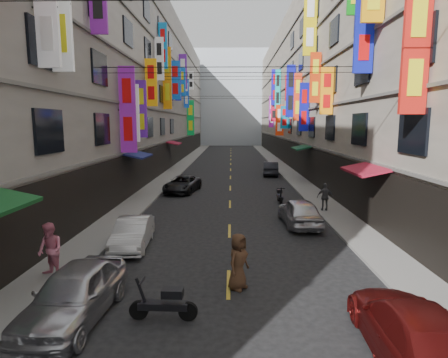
{
  "coord_description": "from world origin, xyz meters",
  "views": [
    {
      "loc": [
        0.08,
        0.62,
        5.1
      ],
      "look_at": [
        -0.12,
        10.51,
        3.63
      ],
      "focal_mm": 30.0,
      "sensor_mm": 36.0,
      "label": 1
    }
  ],
  "objects_px": {
    "car_right_far": "(271,168)",
    "pedestrian_crossing": "(238,261)",
    "car_right_mid": "(299,212)",
    "scooter_far_right": "(280,196)",
    "car_right_near": "(412,331)",
    "pedestrian_lfar": "(50,250)",
    "pedestrian_rfar": "(325,197)",
    "car_left_far": "(182,184)",
    "scooter_crossing": "(164,304)",
    "car_left_near": "(74,294)",
    "car_left_mid": "(133,233)"
  },
  "relations": [
    {
      "from": "car_right_far",
      "to": "pedestrian_crossing",
      "type": "height_order",
      "value": "pedestrian_crossing"
    },
    {
      "from": "scooter_crossing",
      "to": "pedestrian_crossing",
      "type": "bearing_deg",
      "value": -43.74
    },
    {
      "from": "pedestrian_rfar",
      "to": "pedestrian_lfar",
      "type": "bearing_deg",
      "value": 42.24
    },
    {
      "from": "car_left_near",
      "to": "car_right_mid",
      "type": "xyz_separation_m",
      "value": [
        7.52,
        9.33,
        -0.02
      ]
    },
    {
      "from": "car_left_far",
      "to": "pedestrian_rfar",
      "type": "distance_m",
      "value": 11.05
    },
    {
      "from": "car_right_mid",
      "to": "pedestrian_lfar",
      "type": "relative_size",
      "value": 2.28
    },
    {
      "from": "car_left_near",
      "to": "pedestrian_lfar",
      "type": "distance_m",
      "value": 3.08
    },
    {
      "from": "scooter_far_right",
      "to": "pedestrian_crossing",
      "type": "relative_size",
      "value": 1.02
    },
    {
      "from": "car_left_mid",
      "to": "car_right_mid",
      "type": "bearing_deg",
      "value": 21.44
    },
    {
      "from": "car_right_near",
      "to": "car_right_mid",
      "type": "bearing_deg",
      "value": -84.24
    },
    {
      "from": "scooter_crossing",
      "to": "car_left_far",
      "type": "height_order",
      "value": "car_left_far"
    },
    {
      "from": "car_left_mid",
      "to": "car_right_far",
      "type": "relative_size",
      "value": 0.91
    },
    {
      "from": "car_left_mid",
      "to": "pedestrian_lfar",
      "type": "xyz_separation_m",
      "value": [
        -1.81,
        -3.32,
        0.41
      ]
    },
    {
      "from": "car_left_far",
      "to": "pedestrian_crossing",
      "type": "distance_m",
      "value": 16.95
    },
    {
      "from": "scooter_crossing",
      "to": "pedestrian_rfar",
      "type": "xyz_separation_m",
      "value": [
        7.15,
        12.11,
        0.48
      ]
    },
    {
      "from": "car_left_far",
      "to": "pedestrian_rfar",
      "type": "height_order",
      "value": "pedestrian_rfar"
    },
    {
      "from": "car_right_mid",
      "to": "pedestrian_rfar",
      "type": "bearing_deg",
      "value": -128.4
    },
    {
      "from": "car_right_mid",
      "to": "scooter_far_right",
      "type": "bearing_deg",
      "value": -90.1
    },
    {
      "from": "scooter_crossing",
      "to": "car_right_near",
      "type": "distance_m",
      "value": 5.87
    },
    {
      "from": "car_left_mid",
      "to": "pedestrian_lfar",
      "type": "bearing_deg",
      "value": -122.35
    },
    {
      "from": "scooter_crossing",
      "to": "scooter_far_right",
      "type": "distance_m",
      "value": 15.51
    },
    {
      "from": "car_right_far",
      "to": "car_right_mid",
      "type": "bearing_deg",
      "value": 93.55
    },
    {
      "from": "car_left_mid",
      "to": "car_right_mid",
      "type": "height_order",
      "value": "car_right_mid"
    },
    {
      "from": "car_left_mid",
      "to": "car_right_far",
      "type": "height_order",
      "value": "car_right_far"
    },
    {
      "from": "car_right_mid",
      "to": "car_right_far",
      "type": "xyz_separation_m",
      "value": [
        0.48,
        18.57,
        -0.03
      ]
    },
    {
      "from": "car_left_near",
      "to": "car_left_mid",
      "type": "bearing_deg",
      "value": 93.82
    },
    {
      "from": "pedestrian_rfar",
      "to": "pedestrian_crossing",
      "type": "xyz_separation_m",
      "value": [
        -5.19,
        -10.19,
        -0.04
      ]
    },
    {
      "from": "car_left_mid",
      "to": "car_right_mid",
      "type": "relative_size",
      "value": 0.9
    },
    {
      "from": "pedestrian_rfar",
      "to": "scooter_crossing",
      "type": "bearing_deg",
      "value": 61.17
    },
    {
      "from": "pedestrian_lfar",
      "to": "pedestrian_rfar",
      "type": "xyz_separation_m",
      "value": [
        11.31,
        9.66,
        -0.1
      ]
    },
    {
      "from": "car_left_near",
      "to": "car_left_mid",
      "type": "xyz_separation_m",
      "value": [
        0.0,
        5.79,
        -0.1
      ]
    },
    {
      "from": "car_left_near",
      "to": "car_left_mid",
      "type": "distance_m",
      "value": 5.79
    },
    {
      "from": "car_right_near",
      "to": "pedestrian_crossing",
      "type": "height_order",
      "value": "pedestrian_crossing"
    },
    {
      "from": "scooter_far_right",
      "to": "pedestrian_rfar",
      "type": "xyz_separation_m",
      "value": [
        2.27,
        -2.61,
        0.48
      ]
    },
    {
      "from": "car_left_mid",
      "to": "car_left_far",
      "type": "xyz_separation_m",
      "value": [
        0.42,
        12.64,
        -0.0
      ]
    },
    {
      "from": "scooter_crossing",
      "to": "pedestrian_rfar",
      "type": "relative_size",
      "value": 1.12
    },
    {
      "from": "pedestrian_rfar",
      "to": "car_left_far",
      "type": "bearing_deg",
      "value": -33.07
    },
    {
      "from": "pedestrian_crossing",
      "to": "car_right_mid",
      "type": "bearing_deg",
      "value": 10.28
    },
    {
      "from": "pedestrian_lfar",
      "to": "pedestrian_crossing",
      "type": "xyz_separation_m",
      "value": [
        6.11,
        -0.53,
        -0.13
      ]
    },
    {
      "from": "scooter_crossing",
      "to": "car_left_far",
      "type": "relative_size",
      "value": 0.41
    },
    {
      "from": "scooter_crossing",
      "to": "car_left_mid",
      "type": "bearing_deg",
      "value": 23.92
    },
    {
      "from": "car_left_near",
      "to": "car_right_near",
      "type": "distance_m",
      "value": 8.15
    },
    {
      "from": "pedestrian_lfar",
      "to": "car_left_far",
      "type": "bearing_deg",
      "value": 114.72
    },
    {
      "from": "car_left_far",
      "to": "car_right_mid",
      "type": "distance_m",
      "value": 11.55
    },
    {
      "from": "car_right_mid",
      "to": "pedestrian_lfar",
      "type": "xyz_separation_m",
      "value": [
        -9.33,
        -6.86,
        0.32
      ]
    },
    {
      "from": "scooter_crossing",
      "to": "car_left_near",
      "type": "height_order",
      "value": "car_left_near"
    },
    {
      "from": "car_left_near",
      "to": "pedestrian_rfar",
      "type": "relative_size",
      "value": 2.61
    },
    {
      "from": "pedestrian_rfar",
      "to": "car_right_far",
      "type": "bearing_deg",
      "value": -82.86
    },
    {
      "from": "pedestrian_crossing",
      "to": "car_right_near",
      "type": "bearing_deg",
      "value": -99.39
    },
    {
      "from": "scooter_far_right",
      "to": "pedestrian_lfar",
      "type": "relative_size",
      "value": 1.0
    }
  ]
}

